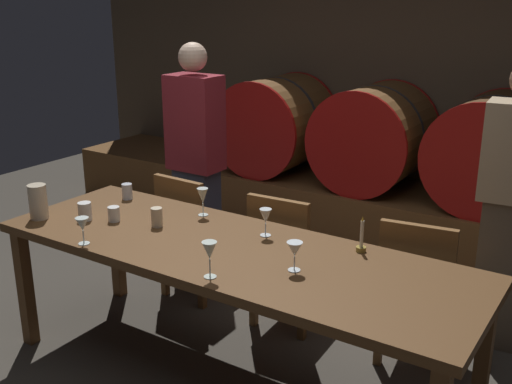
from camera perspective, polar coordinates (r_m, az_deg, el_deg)
ground_plane at (r=3.66m, az=-4.44°, el=-15.64°), size 8.78×8.78×0.00m
back_wall at (r=5.60m, az=13.35°, el=10.15°), size 6.75×0.24×2.62m
barrel_shelf at (r=5.35m, az=10.49°, el=-1.85°), size 6.08×0.90×0.48m
wine_barrel_left at (r=5.58m, az=1.91°, el=6.30°), size 0.85×0.82×0.85m
wine_barrel_center at (r=5.16m, az=10.93°, el=5.05°), size 0.85×0.82×0.85m
wine_barrel_right at (r=4.90m, az=21.05°, el=3.49°), size 0.85×0.82×0.85m
dining_table at (r=3.21m, az=-2.44°, el=-6.25°), size 2.61×0.86×0.77m
chair_left at (r=4.20m, az=-6.07°, el=-3.56°), size 0.42×0.42×0.88m
chair_center at (r=3.81m, az=2.74°, el=-5.78°), size 0.42×0.42×0.88m
chair_right at (r=3.54m, az=14.73°, el=-8.35°), size 0.45×0.45×0.88m
guest_left at (r=4.49m, az=-5.59°, el=3.03°), size 0.38×0.24×1.70m
guest_right at (r=3.77m, az=22.67°, el=-1.34°), size 0.40×0.28×1.69m
candle_center at (r=3.15m, az=9.74°, el=-4.60°), size 0.05×0.05×0.19m
pitcher at (r=3.76m, az=-19.55°, el=-0.85°), size 0.11×0.11×0.20m
wine_glass_far_left at (r=3.30m, az=-15.80°, el=-2.97°), size 0.07×0.07×0.15m
wine_glass_left at (r=3.60m, az=-4.96°, el=-0.42°), size 0.07×0.07×0.17m
wine_glass_center at (r=3.29m, az=0.89°, el=-2.34°), size 0.07×0.07×0.15m
wine_glass_right at (r=2.81m, az=-4.33°, el=-5.52°), size 0.07×0.07×0.17m
wine_glass_far_right at (r=2.88m, az=3.60°, el=-5.39°), size 0.08×0.08×0.14m
cup_far_left at (r=3.98m, az=-11.86°, el=0.05°), size 0.07×0.07×0.10m
cup_center_left at (r=3.67m, az=-15.58°, el=-1.73°), size 0.08×0.08×0.11m
cup_center_right at (r=3.61m, az=-13.04°, el=-2.00°), size 0.07×0.07×0.09m
cup_far_right at (r=3.48m, az=-9.14°, el=-2.30°), size 0.06×0.06×0.11m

